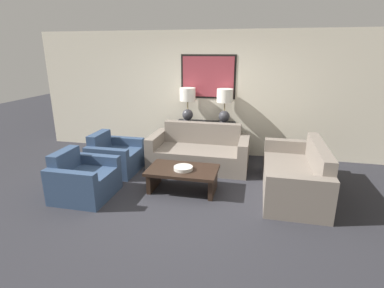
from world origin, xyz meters
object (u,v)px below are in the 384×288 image
Objects in this scene: table_lamp_left at (188,101)px; couch_by_side at (296,176)px; couch_by_back_wall at (199,153)px; armchair_near_back_wall at (115,158)px; decorative_bowl at (183,168)px; table_lamp_right at (225,102)px; armchair_near_camera at (83,180)px; coffee_table at (183,174)px; console_table at (205,139)px.

couch_by_side is (2.16, -1.45, -0.92)m from table_lamp_left.
armchair_near_back_wall is (-1.54, -0.59, -0.01)m from couch_by_back_wall.
armchair_near_back_wall reaches higher than decorative_bowl.
couch_by_back_wall is 6.23× the size of decorative_bowl.
armchair_near_camera is at bearing -129.55° from table_lamp_right.
table_lamp_right reaches higher than coffee_table.
console_table is 0.91m from table_lamp_left.
table_lamp_right is 0.63× the size of coffee_table.
decorative_bowl is at bearing -103.00° from table_lamp_right.
decorative_bowl is at bearing -78.69° from table_lamp_left.
armchair_near_back_wall and armchair_near_camera have the same top height.
couch_by_back_wall is 1.18m from decorative_bowl.
table_lamp_right reaches higher than couch_by_back_wall.
table_lamp_left is at bearing 180.00° from table_lamp_right.
couch_by_side reaches higher than decorative_bowl.
decorative_bowl is at bearing -21.05° from armchair_near_back_wall.
console_table is at bearing 56.73° from armchair_near_camera.
coffee_table is (-0.05, -1.13, 0.00)m from couch_by_back_wall.
table_lamp_right reaches higher than couch_by_side.
console_table is 4.09× the size of decorative_bowl.
console_table is 0.66× the size of couch_by_back_wall.
armchair_near_back_wall is 1.00× the size of armchair_near_camera.
armchair_near_camera is (-1.49, -0.54, -0.02)m from coffee_table.
couch_by_back_wall is at bearing -59.57° from table_lamp_left.
table_lamp_left is 2.77m from armchair_near_camera.
table_lamp_left reaches higher than couch_by_back_wall.
table_lamp_right is at bearing 76.10° from coffee_table.
table_lamp_left and table_lamp_right have the same top height.
console_table is 1.76× the size of table_lamp_right.
armchair_near_camera is (-3.30, -0.89, -0.01)m from couch_by_side.
console_table is at bearing 0.00° from table_lamp_left.
table_lamp_right is 2.32× the size of decorative_bowl.
armchair_near_camera is at bearing -132.69° from couch_by_back_wall.
armchair_near_back_wall is (-1.51, 0.58, -0.15)m from decorative_bowl.
console_table is 2.29m from couch_by_side.
couch_by_side is (1.76, -0.78, 0.00)m from couch_by_back_wall.
console_table is at bearing 39.43° from armchair_near_back_wall.
table_lamp_left is at bearing 120.43° from couch_by_back_wall.
table_lamp_right is at bearing 33.16° from armchair_near_back_wall.
armchair_near_back_wall is at bearing -132.05° from table_lamp_left.
decorative_bowl is (-0.43, -1.85, -0.79)m from table_lamp_right.
decorative_bowl is at bearing -63.49° from coffee_table.
couch_by_back_wall is 1.69× the size of coffee_table.
armchair_near_camera is (-1.54, -1.67, -0.01)m from couch_by_back_wall.
couch_by_side is at bearing 15.08° from armchair_near_camera.
console_table reaches higher than armchair_near_back_wall.
table_lamp_left is 2.04m from decorative_bowl.
table_lamp_left is 2.32× the size of decorative_bowl.
coffee_table is at bearing -79.06° from table_lamp_left.
table_lamp_left is 0.37× the size of couch_by_back_wall.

